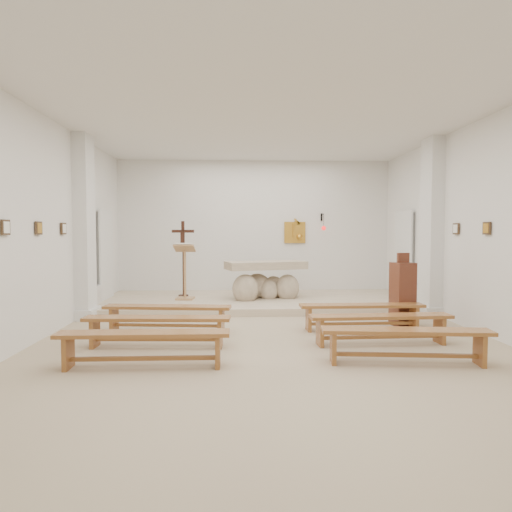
{
  "coord_description": "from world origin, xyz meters",
  "views": [
    {
      "loc": [
        -0.52,
        -6.83,
        1.66
      ],
      "look_at": [
        -0.12,
        1.6,
        1.22
      ],
      "focal_mm": 32.0,
      "sensor_mm": 36.0,
      "label": 1
    }
  ],
  "objects": [
    {
      "name": "ground",
      "position": [
        0.0,
        0.0,
        0.0
      ],
      "size": [
        7.0,
        10.0,
        0.0
      ],
      "primitive_type": "cube",
      "color": "#BFAF8A",
      "rests_on": "ground"
    },
    {
      "name": "wall_left",
      "position": [
        -3.49,
        0.0,
        1.75
      ],
      "size": [
        0.02,
        10.0,
        3.5
      ],
      "primitive_type": "cube",
      "color": "white",
      "rests_on": "ground"
    },
    {
      "name": "wall_right",
      "position": [
        3.49,
        0.0,
        1.75
      ],
      "size": [
        0.02,
        10.0,
        3.5
      ],
      "primitive_type": "cube",
      "color": "white",
      "rests_on": "ground"
    },
    {
      "name": "wall_back",
      "position": [
        0.0,
        4.99,
        1.75
      ],
      "size": [
        7.0,
        0.02,
        3.5
      ],
      "primitive_type": "cube",
      "color": "white",
      "rests_on": "ground"
    },
    {
      "name": "ceiling",
      "position": [
        0.0,
        0.0,
        3.49
      ],
      "size": [
        7.0,
        10.0,
        0.02
      ],
      "primitive_type": "cube",
      "color": "silver",
      "rests_on": "wall_back"
    },
    {
      "name": "sanctuary_platform",
      "position": [
        0.0,
        3.5,
        0.07
      ],
      "size": [
        6.98,
        3.0,
        0.15
      ],
      "primitive_type": "cube",
      "color": "beige",
      "rests_on": "ground"
    },
    {
      "name": "pilaster_left",
      "position": [
        -3.37,
        2.0,
        1.75
      ],
      "size": [
        0.26,
        0.55,
        3.5
      ],
      "primitive_type": "cube",
      "color": "white",
      "rests_on": "ground"
    },
    {
      "name": "pilaster_right",
      "position": [
        3.37,
        2.0,
        1.75
      ],
      "size": [
        0.26,
        0.55,
        3.5
      ],
      "primitive_type": "cube",
      "color": "white",
      "rests_on": "ground"
    },
    {
      "name": "gold_wall_relief",
      "position": [
        1.05,
        4.96,
        1.65
      ],
      "size": [
        0.55,
        0.04,
        0.55
      ],
      "primitive_type": "cube",
      "color": "gold",
      "rests_on": "wall_back"
    },
    {
      "name": "sanctuary_lamp",
      "position": [
        1.75,
        4.71,
        1.81
      ],
      "size": [
        0.11,
        0.36,
        0.44
      ],
      "color": "black",
      "rests_on": "wall_back"
    },
    {
      "name": "station_frame_left_front",
      "position": [
        -3.47,
        -0.8,
        1.72
      ],
      "size": [
        0.03,
        0.2,
        0.2
      ],
      "primitive_type": "cube",
      "color": "#44301E",
      "rests_on": "wall_left"
    },
    {
      "name": "station_frame_left_mid",
      "position": [
        -3.47,
        0.2,
        1.72
      ],
      "size": [
        0.03,
        0.2,
        0.2
      ],
      "primitive_type": "cube",
      "color": "#44301E",
      "rests_on": "wall_left"
    },
    {
      "name": "station_frame_left_rear",
      "position": [
        -3.47,
        1.2,
        1.72
      ],
      "size": [
        0.03,
        0.2,
        0.2
      ],
      "primitive_type": "cube",
      "color": "#44301E",
      "rests_on": "wall_left"
    },
    {
      "name": "station_frame_right_mid",
      "position": [
        3.47,
        0.2,
        1.72
      ],
      "size": [
        0.03,
        0.2,
        0.2
      ],
      "primitive_type": "cube",
      "color": "#44301E",
      "rests_on": "wall_right"
    },
    {
      "name": "station_frame_right_rear",
      "position": [
        3.47,
        1.2,
        1.72
      ],
      "size": [
        0.03,
        0.2,
        0.2
      ],
      "primitive_type": "cube",
      "color": "#44301E",
      "rests_on": "wall_right"
    },
    {
      "name": "radiator_left",
      "position": [
        -3.43,
        2.7,
        0.27
      ],
      "size": [
        0.1,
        0.85,
        0.52
      ],
      "primitive_type": "cube",
      "color": "silver",
      "rests_on": "ground"
    },
    {
      "name": "radiator_right",
      "position": [
        3.43,
        2.7,
        0.27
      ],
      "size": [
        0.1,
        0.85,
        0.52
      ],
      "primitive_type": "cube",
      "color": "silver",
      "rests_on": "ground"
    },
    {
      "name": "altar",
      "position": [
        0.17,
        3.48,
        0.51
      ],
      "size": [
        1.92,
        1.16,
        0.93
      ],
      "rotation": [
        0.0,
        0.0,
        0.28
      ],
      "color": "beige",
      "rests_on": "sanctuary_platform"
    },
    {
      "name": "lectern",
      "position": [
        -1.63,
        3.38,
        0.78
      ],
      "size": [
        0.48,
        0.42,
        1.27
      ],
      "rotation": [
        0.0,
        0.0,
        -0.08
      ],
      "color": "tan",
      "rests_on": "sanctuary_platform"
    },
    {
      "name": "crucifix_stand",
      "position": [
        -1.73,
        3.93,
        1.17
      ],
      "size": [
        0.53,
        0.23,
        1.77
      ],
      "rotation": [
        0.0,
        0.0,
        -0.19
      ],
      "color": "#371C11",
      "rests_on": "sanctuary_platform"
    },
    {
      "name": "potted_plant",
      "position": [
        -0.15,
        3.88,
        0.38
      ],
      "size": [
        0.48,
        0.45,
        0.45
      ],
      "primitive_type": "imported",
      "rotation": [
        0.0,
        0.0,
        0.27
      ],
      "color": "#2F6227",
      "rests_on": "sanctuary_platform"
    },
    {
      "name": "donation_pedestal",
      "position": [
        2.46,
        1.06,
        0.57
      ],
      "size": [
        0.41,
        0.41,
        1.29
      ],
      "rotation": [
        0.0,
        0.0,
        0.2
      ],
      "color": "#5F2D1B",
      "rests_on": "ground"
    },
    {
      "name": "bench_left_front",
      "position": [
        -1.63,
        0.72,
        0.33
      ],
      "size": [
        2.12,
        0.55,
        0.44
      ],
      "rotation": [
        0.0,
        0.0,
        -0.1
      ],
      "color": "brown",
      "rests_on": "ground"
    },
    {
      "name": "bench_right_front",
      "position": [
        1.63,
        0.72,
        0.33
      ],
      "size": [
        2.1,
        0.35,
        0.44
      ],
      "rotation": [
        0.0,
        0.0,
        0.01
      ],
      "color": "brown",
      "rests_on": "ground"
    },
    {
      "name": "bench_left_second",
      "position": [
        -1.63,
        -0.28,
        0.33
      ],
      "size": [
        2.11,
        0.45,
        0.44
      ],
      "rotation": [
        0.0,
        0.0,
        -0.06
      ],
      "color": "brown",
      "rests_on": "ground"
    },
    {
      "name": "bench_right_second",
      "position": [
        1.63,
        -0.28,
        0.33
      ],
      "size": [
        2.11,
        0.41,
        0.44
      ],
      "rotation": [
        0.0,
        0.0,
        0.04
      ],
      "color": "brown",
      "rests_on": "ground"
    },
    {
      "name": "bench_left_third",
      "position": [
        -1.63,
        -1.27,
        0.33
      ],
      "size": [
        2.1,
        0.33,
        0.44
      ],
      "rotation": [
        0.0,
        0.0,
        -0.0
      ],
      "color": "brown",
      "rests_on": "ground"
    },
    {
      "name": "bench_right_third",
      "position": [
        1.63,
        -1.27,
        0.33
      ],
      "size": [
        2.12,
        0.56,
        0.44
      ],
      "rotation": [
        0.0,
        0.0,
        -0.11
      ],
      "color": "brown",
      "rests_on": "ground"
    }
  ]
}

